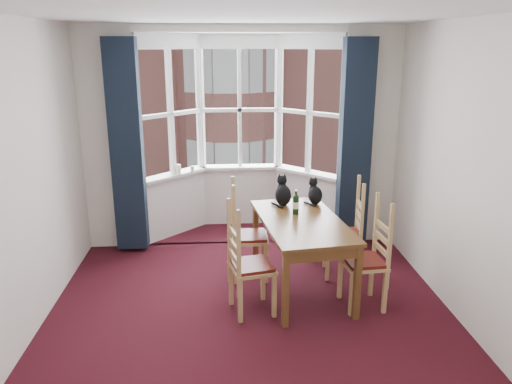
{
  "coord_description": "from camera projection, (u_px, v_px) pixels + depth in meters",
  "views": [
    {
      "loc": [
        -0.24,
        -4.03,
        2.56
      ],
      "look_at": [
        0.1,
        1.05,
        1.05
      ],
      "focal_mm": 35.0,
      "sensor_mm": 36.0,
      "label": 1
    }
  ],
  "objects": [
    {
      "name": "floor",
      "position": [
        253.0,
        333.0,
        4.6
      ],
      "size": [
        4.5,
        4.5,
        0.0
      ],
      "primitive_type": "plane",
      "color": "black",
      "rests_on": "ground"
    },
    {
      "name": "candle_short",
      "position": [
        192.0,
        169.0,
        6.81
      ],
      "size": [
        0.06,
        0.06,
        0.1
      ],
      "primitive_type": "cylinder",
      "color": "white",
      "rests_on": "bay_window"
    },
    {
      "name": "chair_right_far",
      "position": [
        350.0,
        236.0,
        5.66
      ],
      "size": [
        0.45,
        0.47,
        0.92
      ],
      "color": "tan",
      "rests_on": "floor"
    },
    {
      "name": "candle_tall",
      "position": [
        179.0,
        169.0,
        6.77
      ],
      "size": [
        0.06,
        0.06,
        0.13
      ],
      "primitive_type": "cylinder",
      "color": "white",
      "rests_on": "bay_window"
    },
    {
      "name": "curtain_right",
      "position": [
        355.0,
        144.0,
        6.29
      ],
      "size": [
        0.38,
        0.22,
        2.6
      ],
      "primitive_type": "cube",
      "color": "black",
      "rests_on": "floor"
    },
    {
      "name": "chair_left_near",
      "position": [
        243.0,
        268.0,
        4.84
      ],
      "size": [
        0.48,
        0.5,
        0.92
      ],
      "color": "tan",
      "rests_on": "floor"
    },
    {
      "name": "cat_right",
      "position": [
        315.0,
        194.0,
        5.72
      ],
      "size": [
        0.2,
        0.25,
        0.31
      ],
      "color": "black",
      "rests_on": "dining_table"
    },
    {
      "name": "chair_right_near",
      "position": [
        372.0,
        262.0,
        4.98
      ],
      "size": [
        0.43,
        0.45,
        0.92
      ],
      "color": "tan",
      "rests_on": "floor"
    },
    {
      "name": "wall_right",
      "position": [
        482.0,
        184.0,
        4.33
      ],
      "size": [
        0.0,
        4.5,
        4.5
      ],
      "primitive_type": "plane",
      "rotation": [
        1.57,
        0.0,
        -1.57
      ],
      "color": "silver",
      "rests_on": "floor"
    },
    {
      "name": "ceiling",
      "position": [
        252.0,
        12.0,
        3.8
      ],
      "size": [
        4.5,
        4.5,
        0.0
      ],
      "primitive_type": "plane",
      "rotation": [
        3.14,
        0.0,
        0.0
      ],
      "color": "white",
      "rests_on": "floor"
    },
    {
      "name": "wall_back_pier_left",
      "position": [
        110.0,
        141.0,
        6.25
      ],
      "size": [
        0.7,
        0.12,
        2.8
      ],
      "primitive_type": "cube",
      "color": "silver",
      "rests_on": "floor"
    },
    {
      "name": "wall_near",
      "position": [
        285.0,
        339.0,
        2.05
      ],
      "size": [
        4.0,
        0.0,
        4.0
      ],
      "primitive_type": "plane",
      "rotation": [
        -1.57,
        0.0,
        0.0
      ],
      "color": "silver",
      "rests_on": "floor"
    },
    {
      "name": "curtain_left",
      "position": [
        127.0,
        147.0,
        6.1
      ],
      "size": [
        0.38,
        0.22,
        2.6
      ],
      "primitive_type": "cube",
      "color": "black",
      "rests_on": "floor"
    },
    {
      "name": "wine_bottle",
      "position": [
        296.0,
        204.0,
        5.36
      ],
      "size": [
        0.07,
        0.07,
        0.27
      ],
      "color": "black",
      "rests_on": "dining_table"
    },
    {
      "name": "wall_left",
      "position": [
        8.0,
        192.0,
        4.07
      ],
      "size": [
        0.0,
        4.5,
        4.5
      ],
      "primitive_type": "plane",
      "rotation": [
        1.57,
        0.0,
        1.57
      ],
      "color": "silver",
      "rests_on": "floor"
    },
    {
      "name": "bay_window",
      "position": [
        240.0,
        132.0,
        6.83
      ],
      "size": [
        2.76,
        0.94,
        2.8
      ],
      "color": "white",
      "rests_on": "floor"
    },
    {
      "name": "tenement_building",
      "position": [
        229.0,
        73.0,
        17.54
      ],
      "size": [
        18.4,
        7.8,
        15.2
      ],
      "color": "#9B5A50",
      "rests_on": "street"
    },
    {
      "name": "wall_back_pier_right",
      "position": [
        369.0,
        138.0,
        6.46
      ],
      "size": [
        0.7,
        0.12,
        2.8
      ],
      "primitive_type": "cube",
      "color": "silver",
      "rests_on": "floor"
    },
    {
      "name": "cat_left",
      "position": [
        283.0,
        193.0,
        5.68
      ],
      "size": [
        0.2,
        0.27,
        0.35
      ],
      "color": "black",
      "rests_on": "dining_table"
    },
    {
      "name": "street",
      "position": [
        227.0,
        164.0,
        37.15
      ],
      "size": [
        80.0,
        80.0,
        0.0
      ],
      "primitive_type": "plane",
      "color": "#333335",
      "rests_on": "ground"
    },
    {
      "name": "dining_table",
      "position": [
        302.0,
        228.0,
        5.24
      ],
      "size": [
        1.0,
        1.6,
        0.8
      ],
      "color": "brown",
      "rests_on": "floor"
    },
    {
      "name": "chair_left_far",
      "position": [
        242.0,
        238.0,
        5.61
      ],
      "size": [
        0.4,
        0.42,
        0.92
      ],
      "color": "tan",
      "rests_on": "floor"
    }
  ]
}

